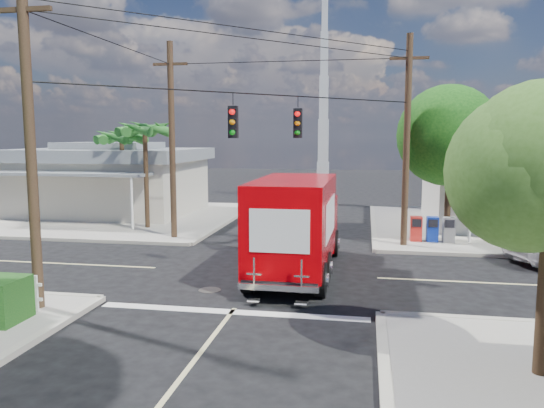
# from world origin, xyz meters

# --- Properties ---
(ground) EXTENTS (120.00, 120.00, 0.00)m
(ground) POSITION_xyz_m (0.00, 0.00, 0.00)
(ground) COLOR black
(ground) RESTS_ON ground
(sidewalk_ne) EXTENTS (14.12, 14.12, 0.14)m
(sidewalk_ne) POSITION_xyz_m (10.88, 10.88, 0.07)
(sidewalk_ne) COLOR #9F9A8F
(sidewalk_ne) RESTS_ON ground
(sidewalk_nw) EXTENTS (14.12, 14.12, 0.14)m
(sidewalk_nw) POSITION_xyz_m (-10.88, 10.88, 0.07)
(sidewalk_nw) COLOR #9F9A8F
(sidewalk_nw) RESTS_ON ground
(road_markings) EXTENTS (32.00, 32.00, 0.01)m
(road_markings) POSITION_xyz_m (0.00, -1.47, 0.01)
(road_markings) COLOR beige
(road_markings) RESTS_ON ground
(building_ne) EXTENTS (11.80, 10.20, 4.50)m
(building_ne) POSITION_xyz_m (12.50, 11.97, 2.32)
(building_ne) COLOR silver
(building_ne) RESTS_ON sidewalk_ne
(building_nw) EXTENTS (10.80, 10.20, 4.30)m
(building_nw) POSITION_xyz_m (-12.00, 12.46, 2.22)
(building_nw) COLOR beige
(building_nw) RESTS_ON sidewalk_nw
(radio_tower) EXTENTS (0.80, 0.80, 17.00)m
(radio_tower) POSITION_xyz_m (0.50, 20.00, 5.64)
(radio_tower) COLOR silver
(radio_tower) RESTS_ON ground
(tree_ne_front) EXTENTS (4.21, 4.14, 6.66)m
(tree_ne_front) POSITION_xyz_m (7.21, 6.76, 4.77)
(tree_ne_front) COLOR #422D1C
(tree_ne_front) RESTS_ON sidewalk_ne
(tree_ne_back) EXTENTS (3.77, 3.66, 5.82)m
(tree_ne_back) POSITION_xyz_m (9.81, 8.96, 4.19)
(tree_ne_back) COLOR #422D1C
(tree_ne_back) RESTS_ON sidewalk_ne
(palm_nw_front) EXTENTS (3.01, 3.08, 5.59)m
(palm_nw_front) POSITION_xyz_m (-7.50, 7.50, 5.04)
(palm_nw_front) COLOR #422D1C
(palm_nw_front) RESTS_ON sidewalk_nw
(palm_nw_back) EXTENTS (3.01, 3.08, 5.19)m
(palm_nw_back) POSITION_xyz_m (-9.50, 9.00, 4.67)
(palm_nw_back) COLOR #422D1C
(palm_nw_back) RESTS_ON sidewalk_nw
(utility_poles) EXTENTS (12.00, 10.68, 9.00)m
(utility_poles) POSITION_xyz_m (-1.58, 1.60, 4.67)
(utility_poles) COLOR #473321
(utility_poles) RESTS_ON ground
(vending_boxes) EXTENTS (1.90, 0.50, 1.10)m
(vending_boxes) POSITION_xyz_m (6.50, 6.20, 0.69)
(vending_boxes) COLOR red
(vending_boxes) RESTS_ON sidewalk_ne
(delivery_truck) EXTENTS (2.59, 7.86, 3.38)m
(delivery_truck) POSITION_xyz_m (1.20, 0.15, 1.72)
(delivery_truck) COLOR black
(delivery_truck) RESTS_ON ground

